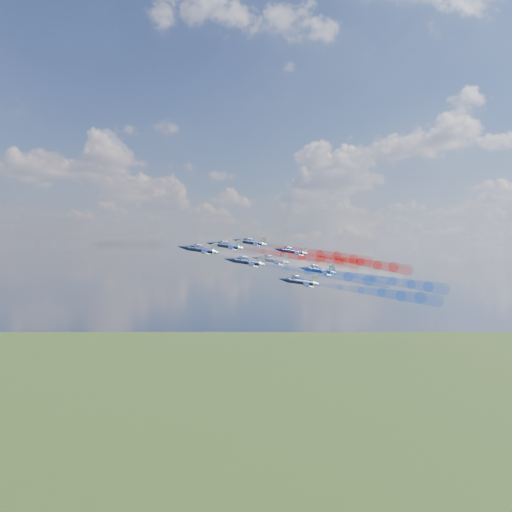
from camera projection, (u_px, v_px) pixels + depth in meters
jet_lead at (200, 250)px, 163.18m from camera, size 14.89×13.47×7.41m
trail_lead at (282, 262)px, 172.62m from camera, size 39.50×16.96×10.78m
jet_inner_left at (246, 262)px, 158.13m from camera, size 14.89×13.47×7.41m
trail_inner_left at (329, 274)px, 167.57m from camera, size 39.50×16.96×10.78m
jet_inner_right at (226, 246)px, 176.60m from camera, size 14.89×13.47×7.41m
trail_inner_right at (302, 257)px, 186.04m from camera, size 39.50×16.96×10.78m
jet_outer_left at (300, 282)px, 154.30m from camera, size 14.89×13.47×7.41m
trail_outer_left at (382, 293)px, 163.74m from camera, size 39.50×16.96×10.78m
jet_center_third at (272, 260)px, 171.60m from camera, size 14.89×13.47×7.41m
trail_center_third at (347, 272)px, 181.04m from camera, size 39.50×16.96×10.78m
jet_outer_right at (251, 242)px, 190.21m from camera, size 14.89×13.47×7.41m
trail_outer_right at (320, 253)px, 199.65m from camera, size 39.50×16.96×10.78m
jet_rear_left at (318, 270)px, 167.64m from camera, size 14.89×13.47×7.41m
trail_rear_left at (393, 281)px, 177.08m from camera, size 39.50×16.96×10.78m
jet_rear_right at (292, 252)px, 186.00m from camera, size 14.89×13.47×7.41m
trail_rear_right at (360, 262)px, 195.44m from camera, size 39.50×16.96×10.78m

